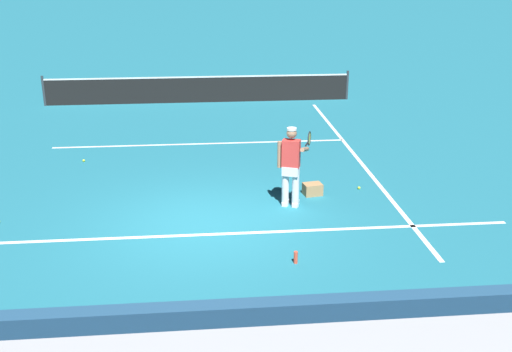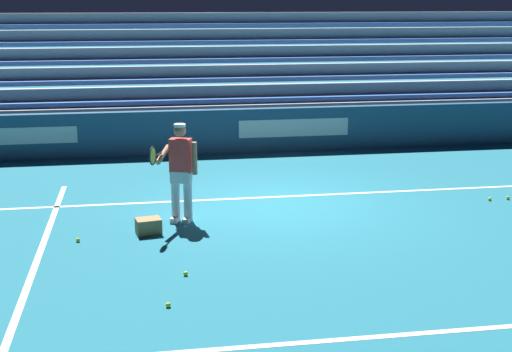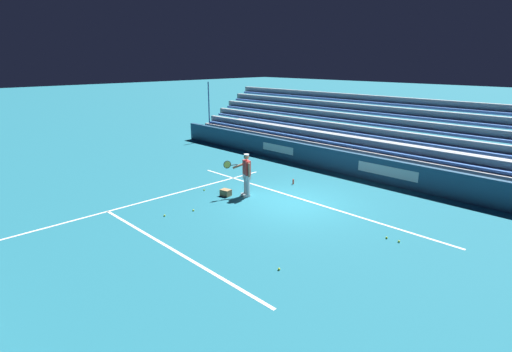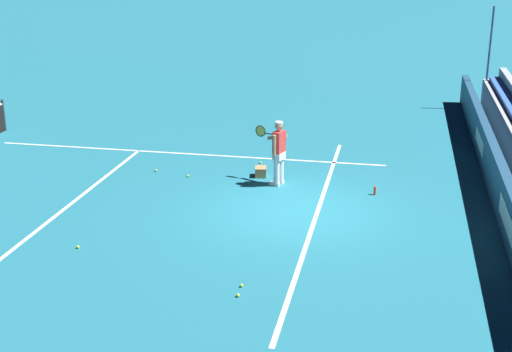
{
  "view_description": "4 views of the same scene",
  "coord_description": "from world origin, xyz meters",
  "px_view_note": "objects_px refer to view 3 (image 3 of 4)",
  "views": [
    {
      "loc": [
        0.03,
        -10.86,
        4.92
      ],
      "look_at": [
        1.11,
        0.55,
        0.77
      ],
      "focal_mm": 42.0,
      "sensor_mm": 36.0,
      "label": 1
    },
    {
      "loc": [
        2.54,
        12.64,
        3.77
      ],
      "look_at": [
        0.47,
        0.21,
        0.62
      ],
      "focal_mm": 50.0,
      "sensor_mm": 36.0,
      "label": 2
    },
    {
      "loc": [
        -9.2,
        11.08,
        5.26
      ],
      "look_at": [
        0.46,
        1.6,
        1.29
      ],
      "focal_mm": 28.0,
      "sensor_mm": 36.0,
      "label": 3
    },
    {
      "loc": [
        -15.7,
        -2.23,
        6.19
      ],
      "look_at": [
        0.13,
        1.0,
        0.79
      ],
      "focal_mm": 50.0,
      "sensor_mm": 36.0,
      "label": 4
    }
  ],
  "objects_px": {
    "tennis_ball_by_box": "(279,269)",
    "tennis_ball_far_right": "(399,241)",
    "tennis_ball_on_baseline": "(165,216)",
    "tennis_ball_stray_back": "(193,210)",
    "tennis_ball_far_left": "(204,190)",
    "tennis_ball_near_player": "(387,238)",
    "ball_box_cardboard": "(226,193)",
    "tennis_player": "(246,174)",
    "water_bottle": "(293,182)"
  },
  "relations": [
    {
      "from": "tennis_ball_by_box",
      "to": "water_bottle",
      "type": "bearing_deg",
      "value": -52.37
    },
    {
      "from": "tennis_ball_far_right",
      "to": "tennis_ball_far_left",
      "type": "bearing_deg",
      "value": 8.26
    },
    {
      "from": "tennis_ball_on_baseline",
      "to": "tennis_ball_near_player",
      "type": "bearing_deg",
      "value": -148.5
    },
    {
      "from": "tennis_ball_far_right",
      "to": "tennis_ball_stray_back",
      "type": "height_order",
      "value": "same"
    },
    {
      "from": "tennis_player",
      "to": "tennis_ball_stray_back",
      "type": "xyz_separation_m",
      "value": [
        0.1,
        2.51,
        -0.86
      ]
    },
    {
      "from": "tennis_player",
      "to": "tennis_ball_far_right",
      "type": "height_order",
      "value": "tennis_player"
    },
    {
      "from": "tennis_ball_far_right",
      "to": "tennis_ball_on_baseline",
      "type": "xyz_separation_m",
      "value": [
        6.69,
        3.88,
        0.0
      ]
    },
    {
      "from": "tennis_ball_near_player",
      "to": "water_bottle",
      "type": "height_order",
      "value": "water_bottle"
    },
    {
      "from": "tennis_ball_on_baseline",
      "to": "tennis_ball_stray_back",
      "type": "distance_m",
      "value": 1.05
    },
    {
      "from": "tennis_player",
      "to": "tennis_ball_far_left",
      "type": "bearing_deg",
      "value": 25.36
    },
    {
      "from": "tennis_ball_by_box",
      "to": "water_bottle",
      "type": "distance_m",
      "value": 7.53
    },
    {
      "from": "tennis_ball_near_player",
      "to": "tennis_player",
      "type": "bearing_deg",
      "value": 3.27
    },
    {
      "from": "tennis_player",
      "to": "tennis_ball_on_baseline",
      "type": "bearing_deg",
      "value": 83.66
    },
    {
      "from": "tennis_player",
      "to": "tennis_ball_by_box",
      "type": "height_order",
      "value": "tennis_player"
    },
    {
      "from": "water_bottle",
      "to": "tennis_ball_by_box",
      "type": "bearing_deg",
      "value": 127.63
    },
    {
      "from": "tennis_player",
      "to": "tennis_ball_near_player",
      "type": "height_order",
      "value": "tennis_player"
    },
    {
      "from": "tennis_ball_far_left",
      "to": "water_bottle",
      "type": "height_order",
      "value": "water_bottle"
    },
    {
      "from": "ball_box_cardboard",
      "to": "tennis_ball_far_right",
      "type": "height_order",
      "value": "ball_box_cardboard"
    },
    {
      "from": "ball_box_cardboard",
      "to": "tennis_ball_by_box",
      "type": "distance_m",
      "value": 6.16
    },
    {
      "from": "tennis_player",
      "to": "tennis_ball_by_box",
      "type": "distance_m",
      "value": 6.03
    },
    {
      "from": "tennis_ball_on_baseline",
      "to": "tennis_ball_near_player",
      "type": "height_order",
      "value": "same"
    },
    {
      "from": "tennis_ball_by_box",
      "to": "water_bottle",
      "type": "height_order",
      "value": "water_bottle"
    },
    {
      "from": "tennis_ball_by_box",
      "to": "water_bottle",
      "type": "relative_size",
      "value": 0.3
    },
    {
      "from": "tennis_ball_by_box",
      "to": "tennis_ball_far_left",
      "type": "distance_m",
      "value": 7.09
    },
    {
      "from": "tennis_player",
      "to": "tennis_ball_far_right",
      "type": "bearing_deg",
      "value": -176.75
    },
    {
      "from": "tennis_ball_on_baseline",
      "to": "tennis_ball_near_player",
      "type": "relative_size",
      "value": 1.0
    },
    {
      "from": "tennis_ball_far_left",
      "to": "water_bottle",
      "type": "bearing_deg",
      "value": -120.72
    },
    {
      "from": "tennis_ball_near_player",
      "to": "water_bottle",
      "type": "bearing_deg",
      "value": -21.52
    },
    {
      "from": "tennis_player",
      "to": "tennis_ball_on_baseline",
      "type": "relative_size",
      "value": 25.98
    },
    {
      "from": "tennis_player",
      "to": "tennis_ball_near_player",
      "type": "xyz_separation_m",
      "value": [
        -5.91,
        -0.34,
        -0.86
      ]
    },
    {
      "from": "tennis_player",
      "to": "tennis_ball_stray_back",
      "type": "distance_m",
      "value": 2.66
    },
    {
      "from": "tennis_ball_on_baseline",
      "to": "tennis_ball_by_box",
      "type": "bearing_deg",
      "value": -178.77
    },
    {
      "from": "ball_box_cardboard",
      "to": "tennis_ball_far_left",
      "type": "height_order",
      "value": "ball_box_cardboard"
    },
    {
      "from": "tennis_ball_by_box",
      "to": "tennis_ball_on_baseline",
      "type": "relative_size",
      "value": 1.0
    },
    {
      "from": "tennis_ball_stray_back",
      "to": "water_bottle",
      "type": "bearing_deg",
      "value": -94.53
    },
    {
      "from": "tennis_ball_stray_back",
      "to": "ball_box_cardboard",
      "type": "bearing_deg",
      "value": -76.26
    },
    {
      "from": "tennis_ball_far_left",
      "to": "tennis_ball_stray_back",
      "type": "bearing_deg",
      "value": 132.98
    },
    {
      "from": "tennis_ball_far_right",
      "to": "tennis_ball_stray_back",
      "type": "bearing_deg",
      "value": 24.15
    },
    {
      "from": "tennis_ball_by_box",
      "to": "tennis_ball_near_player",
      "type": "xyz_separation_m",
      "value": [
        -1.02,
        -3.75,
        0.0
      ]
    },
    {
      "from": "ball_box_cardboard",
      "to": "tennis_ball_far_left",
      "type": "distance_m",
      "value": 1.15
    },
    {
      "from": "tennis_ball_on_baseline",
      "to": "tennis_ball_far_right",
      "type": "bearing_deg",
      "value": -149.87
    },
    {
      "from": "tennis_player",
      "to": "tennis_ball_on_baseline",
      "type": "xyz_separation_m",
      "value": [
        0.39,
        3.53,
        -0.86
      ]
    },
    {
      "from": "water_bottle",
      "to": "tennis_ball_far_right",
      "type": "bearing_deg",
      "value": 159.92
    },
    {
      "from": "tennis_ball_by_box",
      "to": "tennis_ball_far_right",
      "type": "height_order",
      "value": "same"
    },
    {
      "from": "tennis_player",
      "to": "ball_box_cardboard",
      "type": "xyz_separation_m",
      "value": [
        0.58,
        0.58,
        -0.76
      ]
    },
    {
      "from": "ball_box_cardboard",
      "to": "water_bottle",
      "type": "xyz_separation_m",
      "value": [
        -0.87,
        -3.13,
        -0.02
      ]
    },
    {
      "from": "tennis_ball_far_left",
      "to": "tennis_ball_near_player",
      "type": "distance_m",
      "value": 7.7
    },
    {
      "from": "tennis_player",
      "to": "tennis_ball_stray_back",
      "type": "height_order",
      "value": "tennis_player"
    },
    {
      "from": "tennis_ball_on_baseline",
      "to": "tennis_ball_stray_back",
      "type": "xyz_separation_m",
      "value": [
        -0.29,
        -1.01,
        0.0
      ]
    },
    {
      "from": "tennis_ball_far_left",
      "to": "tennis_ball_on_baseline",
      "type": "bearing_deg",
      "value": 115.59
    }
  ]
}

